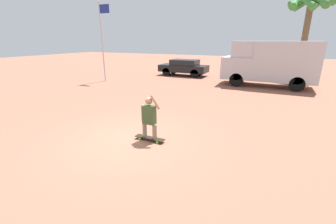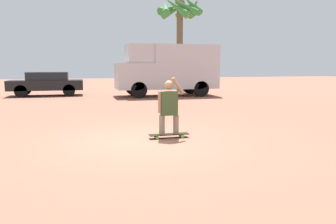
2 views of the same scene
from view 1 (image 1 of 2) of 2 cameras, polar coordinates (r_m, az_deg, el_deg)
The scene contains 7 objects.
ground_plane at distance 7.45m, azimuth -9.79°, elevation -6.77°, with size 80.00×80.00×0.00m, color #935B47.
skateboard at distance 7.24m, azimuth -4.65°, elevation -6.63°, with size 1.00×0.23×0.10m.
person_skateboarder at distance 6.96m, azimuth -4.81°, elevation -0.96°, with size 0.68×0.23×1.41m.
camper_van at distance 16.85m, azimuth 24.55°, elevation 11.48°, with size 5.88×2.26×2.99m.
parked_car_black at distance 20.30m, azimuth 4.03°, elevation 11.34°, with size 4.23×1.75×1.41m.
palm_tree_near_van at distance 21.68m, azimuth 32.49°, elevation 21.71°, with size 3.36×3.45×6.73m.
flagpole at distance 18.00m, azimuth -16.30°, elevation 17.88°, with size 0.93×0.12×5.68m.
Camera 1 is at (4.01, -5.48, 3.08)m, focal length 24.00 mm.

